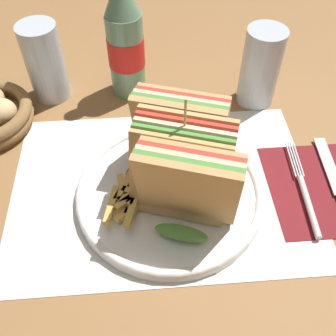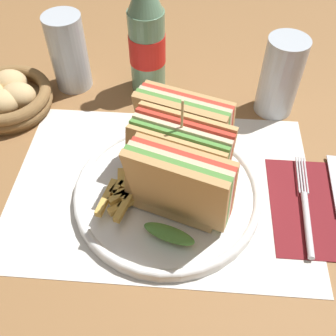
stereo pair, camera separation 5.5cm
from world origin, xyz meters
name	(u,v)px [view 1 (the left image)]	position (x,y,z in m)	size (l,w,h in m)	color
ground_plane	(171,205)	(0.00, 0.00, 0.00)	(4.00, 4.00, 0.00)	olive
placemat	(162,187)	(-0.01, 0.03, 0.00)	(0.44, 0.31, 0.00)	silver
plate_main	(169,192)	(0.00, 0.02, 0.01)	(0.27, 0.27, 0.02)	white
club_sandwich	(184,159)	(0.02, 0.02, 0.08)	(0.15, 0.21, 0.17)	tan
fries_pile	(134,194)	(-0.05, 0.00, 0.03)	(0.09, 0.11, 0.02)	gold
ketchup_blob	(139,173)	(-0.04, 0.04, 0.03)	(0.04, 0.03, 0.01)	maroon
napkin	(319,188)	(0.22, 0.01, 0.00)	(0.15, 0.17, 0.00)	maroon
fork	(306,195)	(0.19, 0.00, 0.01)	(0.02, 0.17, 0.01)	silver
coke_bottle_near	(125,40)	(-0.05, 0.27, 0.10)	(0.06, 0.06, 0.24)	slate
glass_near	(260,72)	(0.17, 0.22, 0.06)	(0.07, 0.07, 0.14)	silver
glass_far	(46,67)	(-0.19, 0.26, 0.06)	(0.07, 0.07, 0.14)	silver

